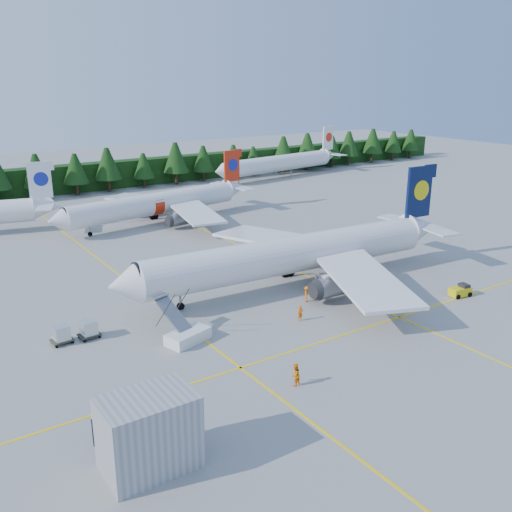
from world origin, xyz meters
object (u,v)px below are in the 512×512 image
service_truck (342,279)px  airliner_navy (285,256)px  baggage_tug (460,291)px  airliner_red (151,205)px  airstairs (185,333)px

service_truck → airliner_navy: bearing=164.3°
service_truck → baggage_tug: 13.73m
airliner_red → baggage_tug: 54.01m
airliner_red → service_truck: (6.13, -42.05, -2.11)m
baggage_tug → airliner_navy: bearing=147.0°
airliner_red → baggage_tug: bearing=-81.8°
airstairs → baggage_tug: airstairs is taller
airliner_navy → baggage_tug: 20.80m
airstairs → baggage_tug: (32.07, -7.18, -0.19)m
service_truck → airliner_red: bearing=120.8°
airliner_red → service_truck: 42.55m
airstairs → service_truck: (22.12, 2.26, 0.39)m
airliner_red → service_truck: size_ratio=6.92×
airliner_navy → baggage_tug: bearing=-38.6°
airliner_red → service_truck: bearing=-90.8°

